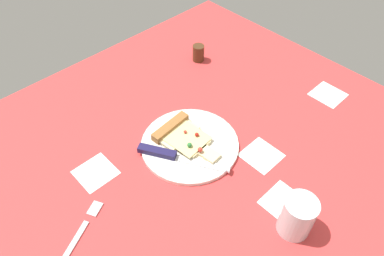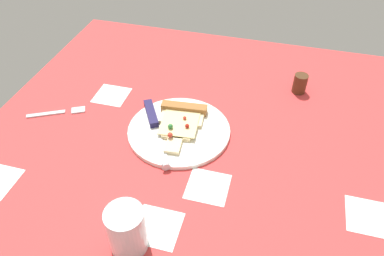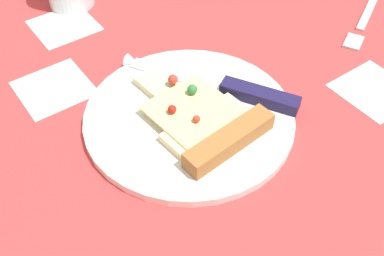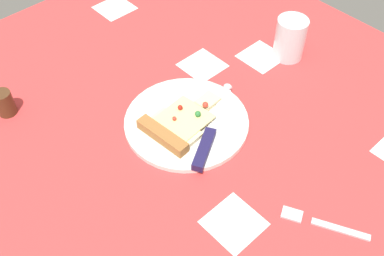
{
  "view_description": "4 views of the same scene",
  "coord_description": "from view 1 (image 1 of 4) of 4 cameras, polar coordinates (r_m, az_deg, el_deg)",
  "views": [
    {
      "loc": [
        46.97,
        41.77,
        71.83
      ],
      "look_at": [
        2.2,
        -5.11,
        2.6
      ],
      "focal_mm": 33.25,
      "sensor_mm": 36.0,
      "label": 1
    },
    {
      "loc": [
        -15.85,
        62.97,
        63.34
      ],
      "look_at": [
        1.81,
        -2.21,
        2.61
      ],
      "focal_mm": 34.61,
      "sensor_mm": 36.0,
      "label": 2
    },
    {
      "loc": [
        -17.93,
        -35.68,
        41.18
      ],
      "look_at": [
        2.92,
        -6.62,
        3.47
      ],
      "focal_mm": 43.78,
      "sensor_mm": 36.0,
      "label": 3
    },
    {
      "loc": [
        53.17,
        -45.48,
        70.22
      ],
      "look_at": [
        8.58,
        -4.09,
        2.35
      ],
      "focal_mm": 42.86,
      "sensor_mm": 36.0,
      "label": 4
    }
  ],
  "objects": [
    {
      "name": "ground_plane",
      "position": [
        0.97,
        3.05,
        -2.62
      ],
      "size": [
        110.04,
        110.04,
        3.0
      ],
      "color": "#D13838",
      "rests_on": "ground"
    },
    {
      "name": "plate",
      "position": [
        0.94,
        -0.35,
        -2.62
      ],
      "size": [
        25.72,
        25.72,
        1.06
      ],
      "primitive_type": "cylinder",
      "color": "white",
      "rests_on": "ground_plane"
    },
    {
      "name": "pizza_slice",
      "position": [
        0.94,
        -1.52,
        -1.32
      ],
      "size": [
        12.19,
        18.03,
        2.57
      ],
      "rotation": [
        0.0,
        0.0,
        0.09
      ],
      "color": "beige",
      "rests_on": "plate"
    },
    {
      "name": "knife",
      "position": [
        0.9,
        -2.88,
        -4.52
      ],
      "size": [
        13.88,
        21.8,
        2.45
      ],
      "rotation": [
        0.0,
        0.0,
        0.53
      ],
      "color": "silver",
      "rests_on": "plate"
    },
    {
      "name": "drinking_glass",
      "position": [
        0.8,
        16.52,
        -13.42
      ],
      "size": [
        7.15,
        7.15,
        9.99
      ],
      "primitive_type": "cylinder",
      "color": "silver",
      "rests_on": "ground_plane"
    },
    {
      "name": "pepper_shaker",
      "position": [
        1.21,
        1.03,
        11.94
      ],
      "size": [
        3.85,
        3.85,
        5.55
      ],
      "primitive_type": "cylinder",
      "color": "#4C2D19",
      "rests_on": "ground_plane"
    },
    {
      "name": "fork",
      "position": [
        0.84,
        -17.02,
        -14.97
      ],
      "size": [
        14.43,
        8.6,
        0.8
      ],
      "rotation": [
        0.0,
        0.0,
        2.05
      ],
      "color": "silver",
      "rests_on": "ground_plane"
    }
  ]
}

